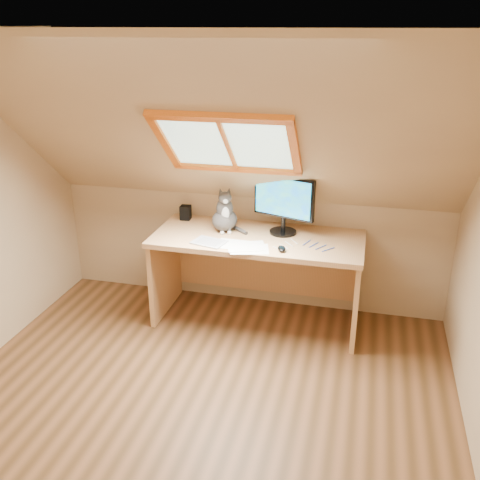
% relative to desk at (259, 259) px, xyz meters
% --- Properties ---
extents(ground, '(3.50, 3.50, 0.00)m').
position_rel_desk_xyz_m(ground, '(-0.16, -1.45, -0.56)').
color(ground, brown).
rests_on(ground, ground).
extents(room_shell, '(3.52, 3.52, 2.41)m').
position_rel_desk_xyz_m(room_shell, '(-0.16, -1.55, 0.87)').
color(room_shell, tan).
rests_on(room_shell, ground).
extents(desk, '(1.73, 0.76, 0.79)m').
position_rel_desk_xyz_m(desk, '(0.00, 0.00, 0.00)').
color(desk, tan).
rests_on(desk, ground).
extents(monitor, '(0.52, 0.22, 0.49)m').
position_rel_desk_xyz_m(monitor, '(0.19, 0.05, 0.52)').
color(monitor, black).
rests_on(monitor, desk).
extents(cat, '(0.29, 0.31, 0.39)m').
position_rel_desk_xyz_m(cat, '(-0.30, -0.01, 0.37)').
color(cat, '#46403E').
rests_on(cat, desk).
extents(desk_speaker, '(0.09, 0.09, 0.13)m').
position_rel_desk_xyz_m(desk_speaker, '(-0.71, 0.18, 0.30)').
color(desk_speaker, black).
rests_on(desk_speaker, desk).
extents(graphics_tablet, '(0.30, 0.24, 0.01)m').
position_rel_desk_xyz_m(graphics_tablet, '(-0.35, -0.31, 0.24)').
color(graphics_tablet, '#B2B2B7').
rests_on(graphics_tablet, desk).
extents(mouse, '(0.09, 0.12, 0.03)m').
position_rel_desk_xyz_m(mouse, '(0.24, -0.32, 0.25)').
color(mouse, black).
rests_on(mouse, desk).
extents(papers, '(0.35, 0.30, 0.01)m').
position_rel_desk_xyz_m(papers, '(-0.07, -0.33, 0.24)').
color(papers, white).
rests_on(papers, desk).
extents(cables, '(0.51, 0.26, 0.01)m').
position_rel_desk_xyz_m(cables, '(0.41, -0.19, 0.24)').
color(cables, silver).
rests_on(cables, desk).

